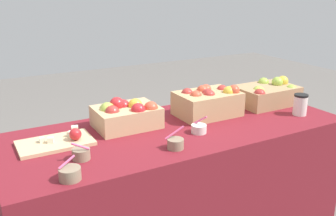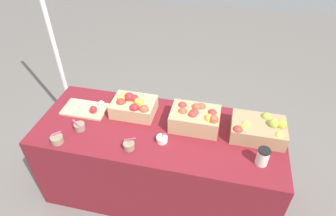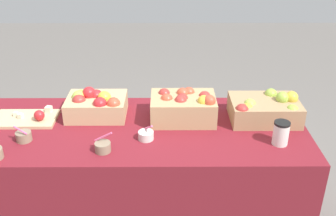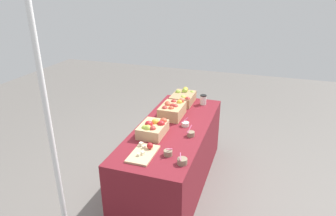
{
  "view_description": "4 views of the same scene",
  "coord_description": "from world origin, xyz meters",
  "px_view_note": "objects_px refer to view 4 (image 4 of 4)",
  "views": [
    {
      "loc": [
        -1.0,
        -1.69,
        1.49
      ],
      "look_at": [
        -0.06,
        0.0,
        0.86
      ],
      "focal_mm": 40.41,
      "sensor_mm": 36.0,
      "label": 1
    },
    {
      "loc": [
        0.43,
        -1.55,
        2.23
      ],
      "look_at": [
        0.07,
        0.01,
        0.95
      ],
      "focal_mm": 30.44,
      "sensor_mm": 36.0,
      "label": 2
    },
    {
      "loc": [
        0.17,
        -1.92,
        1.84
      ],
      "look_at": [
        0.18,
        0.01,
        0.85
      ],
      "focal_mm": 42.12,
      "sensor_mm": 36.0,
      "label": 3
    },
    {
      "loc": [
        -2.85,
        -0.89,
        2.21
      ],
      "look_at": [
        0.01,
        0.06,
        0.95
      ],
      "focal_mm": 32.03,
      "sensor_mm": 36.0,
      "label": 4
    }
  ],
  "objects_px": {
    "apple_crate_right": "(153,128)",
    "tent_pole": "(51,136)",
    "apple_crate_middle": "(172,110)",
    "sample_bowl_mid": "(168,153)",
    "sample_bowl_near": "(191,134)",
    "sample_bowl_far": "(182,161)",
    "coffee_cup": "(203,100)",
    "apple_crate_left": "(183,98)",
    "cutting_board_front": "(144,152)",
    "sample_bowl_extra": "(185,124)"
  },
  "relations": [
    {
      "from": "apple_crate_right",
      "to": "tent_pole",
      "type": "relative_size",
      "value": 0.15
    },
    {
      "from": "sample_bowl_mid",
      "to": "sample_bowl_extra",
      "type": "distance_m",
      "value": 0.64
    },
    {
      "from": "apple_crate_left",
      "to": "coffee_cup",
      "type": "xyz_separation_m",
      "value": [
        0.02,
        -0.26,
        -0.01
      ]
    },
    {
      "from": "cutting_board_front",
      "to": "coffee_cup",
      "type": "bearing_deg",
      "value": -10.55
    },
    {
      "from": "apple_crate_left",
      "to": "cutting_board_front",
      "type": "distance_m",
      "value": 1.37
    },
    {
      "from": "tent_pole",
      "to": "sample_bowl_far",
      "type": "bearing_deg",
      "value": -61.81
    },
    {
      "from": "sample_bowl_far",
      "to": "coffee_cup",
      "type": "xyz_separation_m",
      "value": [
        1.44,
        0.12,
        0.04
      ]
    },
    {
      "from": "sample_bowl_extra",
      "to": "coffee_cup",
      "type": "bearing_deg",
      "value": -4.14
    },
    {
      "from": "sample_bowl_far",
      "to": "tent_pole",
      "type": "xyz_separation_m",
      "value": [
        -0.5,
        0.93,
        0.34
      ]
    },
    {
      "from": "apple_crate_left",
      "to": "sample_bowl_extra",
      "type": "xyz_separation_m",
      "value": [
        -0.67,
        -0.21,
        -0.05
      ]
    },
    {
      "from": "apple_crate_middle",
      "to": "sample_bowl_far",
      "type": "xyz_separation_m",
      "value": [
        -0.95,
        -0.39,
        -0.06
      ]
    },
    {
      "from": "apple_crate_left",
      "to": "sample_bowl_mid",
      "type": "relative_size",
      "value": 4.27
    },
    {
      "from": "apple_crate_middle",
      "to": "sample_bowl_extra",
      "type": "height_order",
      "value": "apple_crate_middle"
    },
    {
      "from": "apple_crate_right",
      "to": "sample_bowl_near",
      "type": "xyz_separation_m",
      "value": [
        0.09,
        -0.38,
        -0.05
      ]
    },
    {
      "from": "apple_crate_middle",
      "to": "cutting_board_front",
      "type": "height_order",
      "value": "apple_crate_middle"
    },
    {
      "from": "sample_bowl_far",
      "to": "coffee_cup",
      "type": "relative_size",
      "value": 0.73
    },
    {
      "from": "cutting_board_front",
      "to": "sample_bowl_near",
      "type": "distance_m",
      "value": 0.58
    },
    {
      "from": "apple_crate_left",
      "to": "cutting_board_front",
      "type": "height_order",
      "value": "apple_crate_left"
    },
    {
      "from": "coffee_cup",
      "to": "cutting_board_front",
      "type": "bearing_deg",
      "value": 169.45
    },
    {
      "from": "sample_bowl_extra",
      "to": "sample_bowl_far",
      "type": "bearing_deg",
      "value": -166.66
    },
    {
      "from": "cutting_board_front",
      "to": "coffee_cup",
      "type": "distance_m",
      "value": 1.42
    },
    {
      "from": "cutting_board_front",
      "to": "sample_bowl_mid",
      "type": "distance_m",
      "value": 0.23
    },
    {
      "from": "apple_crate_middle",
      "to": "sample_bowl_mid",
      "type": "xyz_separation_m",
      "value": [
        -0.85,
        -0.23,
        -0.06
      ]
    },
    {
      "from": "apple_crate_left",
      "to": "tent_pole",
      "type": "bearing_deg",
      "value": 164.17
    },
    {
      "from": "sample_bowl_far",
      "to": "tent_pole",
      "type": "bearing_deg",
      "value": 118.19
    },
    {
      "from": "cutting_board_front",
      "to": "sample_bowl_extra",
      "type": "bearing_deg",
      "value": -16.75
    },
    {
      "from": "sample_bowl_mid",
      "to": "coffee_cup",
      "type": "bearing_deg",
      "value": -1.65
    },
    {
      "from": "cutting_board_front",
      "to": "sample_bowl_mid",
      "type": "height_order",
      "value": "sample_bowl_mid"
    },
    {
      "from": "cutting_board_front",
      "to": "sample_bowl_extra",
      "type": "height_order",
      "value": "sample_bowl_extra"
    },
    {
      "from": "sample_bowl_near",
      "to": "tent_pole",
      "type": "relative_size",
      "value": 0.05
    },
    {
      "from": "sample_bowl_near",
      "to": "tent_pole",
      "type": "bearing_deg",
      "value": 139.65
    },
    {
      "from": "sample_bowl_mid",
      "to": "sample_bowl_far",
      "type": "xyz_separation_m",
      "value": [
        -0.1,
        -0.16,
        0.0
      ]
    },
    {
      "from": "apple_crate_left",
      "to": "coffee_cup",
      "type": "bearing_deg",
      "value": -84.73
    },
    {
      "from": "cutting_board_front",
      "to": "tent_pole",
      "type": "xyz_separation_m",
      "value": [
        -0.54,
        0.55,
        0.35
      ]
    },
    {
      "from": "apple_crate_middle",
      "to": "apple_crate_right",
      "type": "height_order",
      "value": "apple_crate_middle"
    },
    {
      "from": "sample_bowl_near",
      "to": "coffee_cup",
      "type": "relative_size",
      "value": 0.84
    },
    {
      "from": "sample_bowl_extra",
      "to": "apple_crate_left",
      "type": "bearing_deg",
      "value": 17.52
    },
    {
      "from": "sample_bowl_far",
      "to": "coffee_cup",
      "type": "bearing_deg",
      "value": 4.96
    },
    {
      "from": "apple_crate_left",
      "to": "coffee_cup",
      "type": "relative_size",
      "value": 3.03
    },
    {
      "from": "apple_crate_right",
      "to": "apple_crate_middle",
      "type": "bearing_deg",
      "value": -5.63
    },
    {
      "from": "apple_crate_right",
      "to": "sample_bowl_mid",
      "type": "distance_m",
      "value": 0.44
    },
    {
      "from": "coffee_cup",
      "to": "apple_crate_left",
      "type": "bearing_deg",
      "value": 95.27
    },
    {
      "from": "apple_crate_middle",
      "to": "sample_bowl_extra",
      "type": "bearing_deg",
      "value": -134.11
    },
    {
      "from": "cutting_board_front",
      "to": "apple_crate_left",
      "type": "bearing_deg",
      "value": 0.17
    },
    {
      "from": "apple_crate_left",
      "to": "cutting_board_front",
      "type": "relative_size",
      "value": 1.08
    },
    {
      "from": "apple_crate_left",
      "to": "sample_bowl_near",
      "type": "bearing_deg",
      "value": -159.61
    },
    {
      "from": "apple_crate_left",
      "to": "tent_pole",
      "type": "relative_size",
      "value": 0.18
    },
    {
      "from": "apple_crate_right",
      "to": "sample_bowl_far",
      "type": "height_order",
      "value": "apple_crate_right"
    },
    {
      "from": "apple_crate_right",
      "to": "tent_pole",
      "type": "height_order",
      "value": "tent_pole"
    },
    {
      "from": "apple_crate_right",
      "to": "coffee_cup",
      "type": "bearing_deg",
      "value": -17.62
    }
  ]
}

